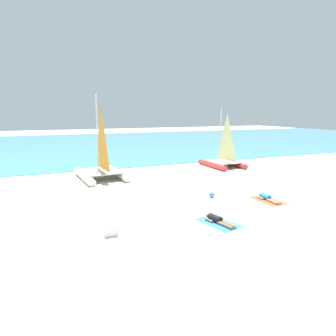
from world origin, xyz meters
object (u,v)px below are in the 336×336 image
at_px(sailboat_white, 101,166).
at_px(sunbather_left, 217,220).
at_px(cooler_box, 111,231).
at_px(sailboat_red, 223,158).
at_px(sunbather_right, 267,198).
at_px(towel_left, 218,223).
at_px(beach_ball, 212,195).
at_px(towel_right, 268,200).

height_order(sailboat_white, sunbather_left, sailboat_white).
xyz_separation_m(sailboat_white, cooler_box, (-1.41, -9.90, -0.69)).
xyz_separation_m(sailboat_red, sunbather_right, (-3.11, -9.07, -0.61)).
relative_size(towel_left, beach_ball, 6.17).
xyz_separation_m(sailboat_white, towel_left, (3.03, -10.39, -0.86)).
height_order(towel_left, sunbather_right, sunbather_right).
bearing_deg(sailboat_white, cooler_box, -103.50).
xyz_separation_m(sailboat_white, sunbather_right, (7.18, -8.56, -0.74)).
height_order(sailboat_red, cooler_box, sailboat_red).
bearing_deg(towel_left, sailboat_white, 106.23).
xyz_separation_m(towel_right, beach_ball, (-2.48, 1.59, 0.15)).
bearing_deg(towel_left, towel_right, 23.11).
height_order(sailboat_white, towel_right, sailboat_white).
xyz_separation_m(sailboat_red, sunbather_left, (-7.28, -10.84, -0.61)).
bearing_deg(sunbather_right, sunbather_left, -154.81).
distance_m(sailboat_white, sailboat_red, 10.30).
height_order(sailboat_red, sunbather_right, sailboat_red).
bearing_deg(sunbather_right, sailboat_red, 73.22).
relative_size(towel_left, cooler_box, 3.80).
distance_m(towel_left, towel_right, 4.51).
distance_m(sailboat_red, cooler_box, 15.67).
bearing_deg(towel_right, sunbather_right, 87.85).
xyz_separation_m(sunbather_left, towel_right, (4.16, 1.70, -0.13)).
distance_m(sailboat_red, towel_left, 13.12).
relative_size(towel_left, sunbather_left, 1.22).
height_order(sailboat_red, beach_ball, sailboat_red).
height_order(towel_left, sunbather_left, sunbather_left).
distance_m(sunbather_left, sunbather_right, 4.53).
height_order(sailboat_red, sunbather_left, sailboat_red).
bearing_deg(sunbather_left, sailboat_red, 43.07).
bearing_deg(sailboat_red, beach_ball, -128.17).
xyz_separation_m(sailboat_white, sailboat_red, (10.29, 0.51, -0.13)).
xyz_separation_m(sailboat_white, sunbather_left, (3.01, -10.33, -0.74)).
relative_size(sailboat_white, towel_right, 3.07).
bearing_deg(sailboat_red, sailboat_white, -178.78).
bearing_deg(beach_ball, sailboat_white, 123.75).
bearing_deg(sailboat_red, towel_left, -125.29).
bearing_deg(beach_ball, sunbather_left, -117.09).
height_order(towel_left, towel_right, same).
bearing_deg(cooler_box, beach_ball, 25.18).
relative_size(sailboat_red, sunbather_right, 3.19).
bearing_deg(towel_left, sailboat_red, 56.35).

